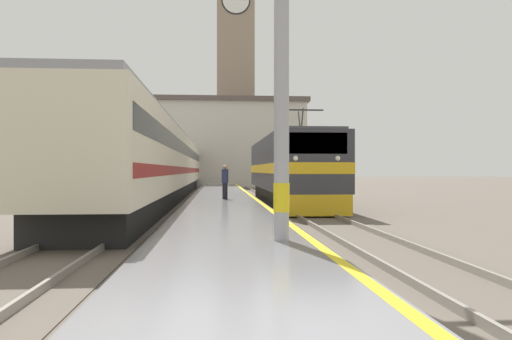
{
  "coord_description": "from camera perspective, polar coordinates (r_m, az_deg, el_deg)",
  "views": [
    {
      "loc": [
        -0.34,
        -4.61,
        1.81
      ],
      "look_at": [
        1.65,
        20.61,
        1.82
      ],
      "focal_mm": 35.0,
      "sensor_mm": 36.0,
      "label": 1
    }
  ],
  "objects": [
    {
      "name": "ground_plane",
      "position": [
        34.66,
        -3.96,
        -3.02
      ],
      "size": [
        200.0,
        200.0,
        0.0
      ],
      "primitive_type": "plane",
      "color": "#60564C"
    },
    {
      "name": "platform",
      "position": [
        29.66,
        -3.86,
        -3.19
      ],
      "size": [
        3.58,
        140.0,
        0.35
      ],
      "color": "slate",
      "rests_on": "ground"
    },
    {
      "name": "rail_track_near",
      "position": [
        29.9,
        2.66,
        -3.44
      ],
      "size": [
        2.83,
        140.0,
        0.16
      ],
      "color": "#60564C",
      "rests_on": "ground"
    },
    {
      "name": "rail_track_far",
      "position": [
        29.85,
        -10.82,
        -3.44
      ],
      "size": [
        2.83,
        140.0,
        0.16
      ],
      "color": "#60564C",
      "rests_on": "ground"
    },
    {
      "name": "locomotive_train",
      "position": [
        25.75,
        3.81,
        -0.0
      ],
      "size": [
        2.92,
        14.42,
        4.52
      ],
      "color": "black",
      "rests_on": "ground"
    },
    {
      "name": "passenger_train",
      "position": [
        33.32,
        -10.15,
        0.66
      ],
      "size": [
        2.92,
        45.21,
        4.11
      ],
      "color": "black",
      "rests_on": "ground"
    },
    {
      "name": "catenary_mast",
      "position": [
        10.58,
        3.31,
        11.4
      ],
      "size": [
        2.7,
        0.34,
        7.27
      ],
      "color": "#9E9EA3",
      "rests_on": "platform"
    },
    {
      "name": "person_on_platform",
      "position": [
        25.25,
        -3.57,
        -1.27
      ],
      "size": [
        0.34,
        0.34,
        1.73
      ],
      "color": "#23232D",
      "rests_on": "platform"
    },
    {
      "name": "clock_tower",
      "position": [
        62.17,
        -2.4,
        12.56
      ],
      "size": [
        5.55,
        5.55,
        28.88
      ],
      "color": "gray",
      "rests_on": "ground"
    },
    {
      "name": "station_building",
      "position": [
        54.43,
        -5.1,
        3.09
      ],
      "size": [
        20.49,
        6.76,
        9.47
      ],
      "color": "beige",
      "rests_on": "ground"
    }
  ]
}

